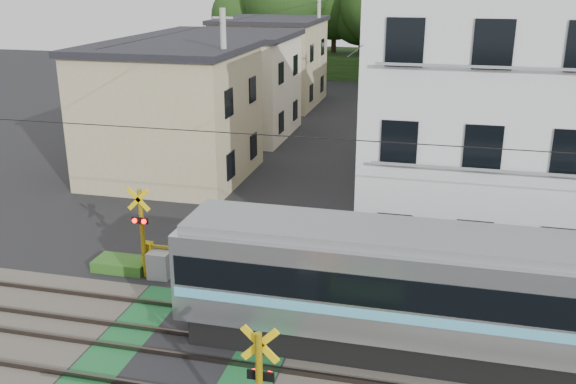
# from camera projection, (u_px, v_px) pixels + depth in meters

# --- Properties ---
(ground) EXTENTS (120.00, 120.00, 0.00)m
(ground) POSITION_uv_depth(u_px,v_px,m) (190.00, 348.00, 16.96)
(ground) COLOR black
(track_bed) EXTENTS (120.00, 120.00, 0.14)m
(track_bed) POSITION_uv_depth(u_px,v_px,m) (190.00, 346.00, 16.95)
(track_bed) COLOR #47423A
(track_bed) RESTS_ON ground
(crossing_signal_far) EXTENTS (4.74, 0.65, 3.09)m
(crossing_signal_far) POSITION_uv_depth(u_px,v_px,m) (157.00, 257.00, 20.68)
(crossing_signal_far) COLOR yellow
(crossing_signal_far) RESTS_ON ground
(apartment_block) EXTENTS (10.20, 8.36, 9.30)m
(apartment_block) POSITION_uv_depth(u_px,v_px,m) (516.00, 117.00, 22.24)
(apartment_block) COLOR silver
(apartment_block) RESTS_ON ground
(houses_row) EXTENTS (22.07, 31.35, 6.80)m
(houses_row) POSITION_uv_depth(u_px,v_px,m) (350.00, 78.00, 39.66)
(houses_row) COLOR tan
(houses_row) RESTS_ON ground
(tree_hill) EXTENTS (40.00, 13.03, 11.06)m
(tree_hill) POSITION_uv_depth(u_px,v_px,m) (384.00, 20.00, 59.79)
(tree_hill) COLOR #1F3C14
(tree_hill) RESTS_ON ground
(catenary) EXTENTS (60.00, 5.04, 7.00)m
(catenary) POSITION_uv_depth(u_px,v_px,m) (431.00, 240.00, 14.43)
(catenary) COLOR #2D2D33
(catenary) RESTS_ON ground
(utility_poles) EXTENTS (7.90, 42.00, 8.00)m
(utility_poles) POSITION_uv_depth(u_px,v_px,m) (321.00, 70.00, 37.01)
(utility_poles) COLOR #A5A5A0
(utility_poles) RESTS_ON ground
(pedestrian) EXTENTS (0.76, 0.63, 1.77)m
(pedestrian) POSITION_uv_depth(u_px,v_px,m) (381.00, 107.00, 43.10)
(pedestrian) COLOR #212329
(pedestrian) RESTS_ON ground
(weed_patches) EXTENTS (10.25, 8.80, 0.40)m
(weed_patches) POSITION_uv_depth(u_px,v_px,m) (252.00, 352.00, 16.42)
(weed_patches) COLOR #2D5E1E
(weed_patches) RESTS_ON ground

